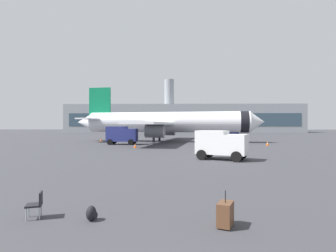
{
  "coord_description": "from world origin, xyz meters",
  "views": [
    {
      "loc": [
        0.35,
        -2.58,
        3.07
      ],
      "look_at": [
        -0.44,
        28.38,
        3.0
      ],
      "focal_mm": 28.49,
      "sensor_mm": 36.0,
      "label": 1
    }
  ],
  "objects_px": {
    "safety_cone_outer": "(268,143)",
    "airplane_at_gate": "(166,122)",
    "safety_cone_near": "(135,146)",
    "safety_cone_mid": "(219,142)",
    "safety_cone_far": "(101,140)",
    "gate_chair": "(36,203)",
    "service_truck": "(122,134)",
    "cargo_van": "(221,143)",
    "rolling_suitcase": "(225,214)",
    "traveller_backpack": "(92,213)",
    "fuel_truck": "(221,133)"
  },
  "relations": [
    {
      "from": "fuel_truck",
      "to": "service_truck",
      "type": "bearing_deg",
      "value": -159.72
    },
    {
      "from": "airplane_at_gate",
      "to": "fuel_truck",
      "type": "xyz_separation_m",
      "value": [
        10.13,
        -0.97,
        -1.88
      ]
    },
    {
      "from": "safety_cone_far",
      "to": "traveller_backpack",
      "type": "height_order",
      "value": "safety_cone_far"
    },
    {
      "from": "cargo_van",
      "to": "safety_cone_outer",
      "type": "xyz_separation_m",
      "value": [
        10.06,
        17.12,
        -1.14
      ]
    },
    {
      "from": "airplane_at_gate",
      "to": "safety_cone_far",
      "type": "relative_size",
      "value": 53.15
    },
    {
      "from": "service_truck",
      "to": "safety_cone_outer",
      "type": "distance_m",
      "value": 22.85
    },
    {
      "from": "safety_cone_near",
      "to": "safety_cone_mid",
      "type": "height_order",
      "value": "safety_cone_mid"
    },
    {
      "from": "cargo_van",
      "to": "traveller_backpack",
      "type": "height_order",
      "value": "cargo_van"
    },
    {
      "from": "fuel_truck",
      "to": "rolling_suitcase",
      "type": "bearing_deg",
      "value": -99.6
    },
    {
      "from": "safety_cone_outer",
      "to": "fuel_truck",
      "type": "bearing_deg",
      "value": 126.33
    },
    {
      "from": "safety_cone_outer",
      "to": "airplane_at_gate",
      "type": "bearing_deg",
      "value": 151.01
    },
    {
      "from": "cargo_van",
      "to": "rolling_suitcase",
      "type": "bearing_deg",
      "value": -99.34
    },
    {
      "from": "airplane_at_gate",
      "to": "safety_cone_near",
      "type": "bearing_deg",
      "value": -105.28
    },
    {
      "from": "gate_chair",
      "to": "safety_cone_outer",
      "type": "bearing_deg",
      "value": 59.93
    },
    {
      "from": "airplane_at_gate",
      "to": "rolling_suitcase",
      "type": "height_order",
      "value": "airplane_at_gate"
    },
    {
      "from": "safety_cone_near",
      "to": "safety_cone_outer",
      "type": "height_order",
      "value": "safety_cone_outer"
    },
    {
      "from": "safety_cone_mid",
      "to": "traveller_backpack",
      "type": "xyz_separation_m",
      "value": [
        -10.1,
        -36.22,
        -0.07
      ]
    },
    {
      "from": "airplane_at_gate",
      "to": "safety_cone_mid",
      "type": "bearing_deg",
      "value": -29.79
    },
    {
      "from": "safety_cone_near",
      "to": "traveller_backpack",
      "type": "height_order",
      "value": "safety_cone_near"
    },
    {
      "from": "safety_cone_near",
      "to": "safety_cone_outer",
      "type": "distance_m",
      "value": 20.22
    },
    {
      "from": "airplane_at_gate",
      "to": "gate_chair",
      "type": "distance_m",
      "value": 41.47
    },
    {
      "from": "safety_cone_outer",
      "to": "traveller_backpack",
      "type": "bearing_deg",
      "value": -117.36
    },
    {
      "from": "cargo_van",
      "to": "traveller_backpack",
      "type": "distance_m",
      "value": 16.98
    },
    {
      "from": "fuel_truck",
      "to": "safety_cone_mid",
      "type": "distance_m",
      "value": 4.6
    },
    {
      "from": "airplane_at_gate",
      "to": "cargo_van",
      "type": "height_order",
      "value": "airplane_at_gate"
    },
    {
      "from": "fuel_truck",
      "to": "gate_chair",
      "type": "bearing_deg",
      "value": -107.91
    },
    {
      "from": "safety_cone_outer",
      "to": "rolling_suitcase",
      "type": "bearing_deg",
      "value": -111.0
    },
    {
      "from": "service_truck",
      "to": "safety_cone_mid",
      "type": "bearing_deg",
      "value": 7.27
    },
    {
      "from": "cargo_van",
      "to": "gate_chair",
      "type": "height_order",
      "value": "cargo_van"
    },
    {
      "from": "airplane_at_gate",
      "to": "safety_cone_far",
      "type": "bearing_deg",
      "value": 174.22
    },
    {
      "from": "safety_cone_outer",
      "to": "gate_chair",
      "type": "height_order",
      "value": "gate_chair"
    },
    {
      "from": "fuel_truck",
      "to": "traveller_backpack",
      "type": "height_order",
      "value": "fuel_truck"
    },
    {
      "from": "gate_chair",
      "to": "safety_cone_mid",
      "type": "bearing_deg",
      "value": 71.59
    },
    {
      "from": "fuel_truck",
      "to": "safety_cone_far",
      "type": "bearing_deg",
      "value": 174.36
    },
    {
      "from": "rolling_suitcase",
      "to": "traveller_backpack",
      "type": "distance_m",
      "value": 4.23
    },
    {
      "from": "safety_cone_far",
      "to": "gate_chair",
      "type": "height_order",
      "value": "gate_chair"
    },
    {
      "from": "cargo_van",
      "to": "traveller_backpack",
      "type": "xyz_separation_m",
      "value": [
        -6.82,
        -15.5,
        -1.22
      ]
    },
    {
      "from": "safety_cone_far",
      "to": "gate_chair",
      "type": "distance_m",
      "value": 43.63
    },
    {
      "from": "service_truck",
      "to": "gate_chair",
      "type": "distance_m",
      "value": 34.25
    },
    {
      "from": "gate_chair",
      "to": "rolling_suitcase",
      "type": "bearing_deg",
      "value": -5.62
    },
    {
      "from": "safety_cone_mid",
      "to": "airplane_at_gate",
      "type": "bearing_deg",
      "value": 150.21
    },
    {
      "from": "safety_cone_far",
      "to": "fuel_truck",
      "type": "bearing_deg",
      "value": -5.64
    },
    {
      "from": "cargo_van",
      "to": "rolling_suitcase",
      "type": "xyz_separation_m",
      "value": [
        -2.62,
        -15.92,
        -1.06
      ]
    },
    {
      "from": "traveller_backpack",
      "to": "gate_chair",
      "type": "relative_size",
      "value": 0.56
    },
    {
      "from": "safety_cone_near",
      "to": "fuel_truck",
      "type": "bearing_deg",
      "value": 42.51
    },
    {
      "from": "safety_cone_far",
      "to": "traveller_backpack",
      "type": "bearing_deg",
      "value": -74.74
    },
    {
      "from": "airplane_at_gate",
      "to": "service_truck",
      "type": "xyz_separation_m",
      "value": [
        -6.87,
        -7.25,
        -2.05
      ]
    },
    {
      "from": "service_truck",
      "to": "safety_cone_outer",
      "type": "xyz_separation_m",
      "value": [
        22.76,
        -1.56,
        -1.29
      ]
    },
    {
      "from": "airplane_at_gate",
      "to": "safety_cone_outer",
      "type": "bearing_deg",
      "value": -28.99
    },
    {
      "from": "cargo_van",
      "to": "safety_cone_mid",
      "type": "distance_m",
      "value": 21.01
    }
  ]
}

